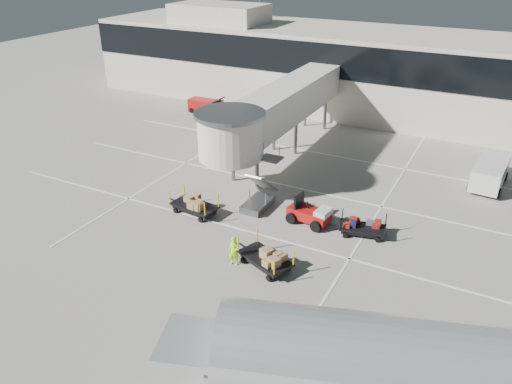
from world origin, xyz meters
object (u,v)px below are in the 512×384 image
baggage_tug (310,214)px  box_cart_far (195,205)px  suitcase_cart (363,228)px  belt_loader (206,106)px  aircraft (452,376)px  box_cart_near (265,258)px  minivan (490,171)px  ground_worker (234,251)px

baggage_tug → box_cart_far: size_ratio=0.74×
suitcase_cart → belt_loader: bearing=130.6°
suitcase_cart → baggage_tug: bearing=169.0°
suitcase_cart → aircraft: (6.49, -11.90, 2.19)m
box_cart_near → minivan: (9.94, 16.81, 0.54)m
ground_worker → aircraft: bearing=-35.6°
suitcase_cart → minivan: 12.69m
box_cart_near → aircraft: aircraft is taller
suitcase_cart → belt_loader: 27.01m
suitcase_cart → minivan: (6.13, 11.09, 0.62)m
box_cart_near → ground_worker: (-1.62, -0.61, 0.32)m
aircraft → suitcase_cart: bearing=100.6°
box_cart_far → suitcase_cart: bearing=19.6°
suitcase_cart → box_cart_near: box_cart_near is taller
baggage_tug → box_cart_near: size_ratio=0.74×
suitcase_cart → aircraft: bearing=-74.0°
minivan → aircraft: size_ratio=0.27×
baggage_tug → ground_worker: baggage_tug is taller
box_cart_near → suitcase_cart: bearing=78.6°
baggage_tug → ground_worker: bearing=-100.3°
suitcase_cart → ground_worker: bearing=-143.3°
belt_loader → aircraft: size_ratio=0.21×
suitcase_cart → aircraft: size_ratio=0.19×
minivan → aircraft: aircraft is taller
baggage_tug → suitcase_cart: (3.43, 0.10, -0.16)m
minivan → aircraft: 23.05m
suitcase_cart → box_cart_near: 6.87m
box_cart_far → belt_loader: size_ratio=1.01×
box_cart_near → belt_loader: 28.22m
ground_worker → belt_loader: 27.72m
minivan → box_cart_near: bearing=-115.9°
baggage_tug → aircraft: aircraft is taller
ground_worker → belt_loader: belt_loader is taller
box_cart_near → minivan: size_ratio=0.77×
box_cart_far → belt_loader: 21.55m
belt_loader → suitcase_cart: bearing=-38.7°
minivan → belt_loader: (-27.77, 5.07, -0.41)m
suitcase_cart → belt_loader: size_ratio=0.91×
box_cart_far → ground_worker: bearing=-29.9°
baggage_tug → suitcase_cart: 3.44m
aircraft → box_cart_far: bearing=133.0°
minivan → baggage_tug: bearing=-125.8°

